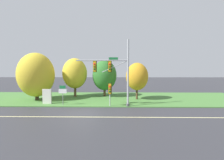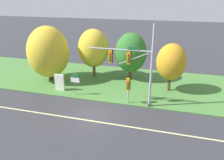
{
  "view_description": "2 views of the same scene",
  "coord_description": "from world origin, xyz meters",
  "px_view_note": "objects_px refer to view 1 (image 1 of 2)",
  "views": [
    {
      "loc": [
        3.27,
        -15.07,
        4.42
      ],
      "look_at": [
        2.94,
        3.61,
        3.21
      ],
      "focal_mm": 24.0,
      "sensor_mm": 36.0,
      "label": 1
    },
    {
      "loc": [
        6.48,
        -16.7,
        10.45
      ],
      "look_at": [
        0.96,
        3.15,
        2.31
      ],
      "focal_mm": 35.0,
      "sensor_mm": 36.0,
      "label": 2
    }
  ],
  "objects_px": {
    "tree_left_of_mast": "(75,73)",
    "tree_mid_verge": "(137,77)",
    "tree_behind_signpost": "(105,75)",
    "info_kiosk": "(47,96)",
    "pedestrian_signal_near_kerb": "(110,90)",
    "tree_nearest_road": "(36,75)",
    "traffic_signal_mast": "(115,70)",
    "route_sign_post": "(63,92)"
  },
  "relations": [
    {
      "from": "pedestrian_signal_near_kerb",
      "to": "tree_nearest_road",
      "type": "height_order",
      "value": "tree_nearest_road"
    },
    {
      "from": "tree_left_of_mast",
      "to": "tree_mid_verge",
      "type": "height_order",
      "value": "tree_left_of_mast"
    },
    {
      "from": "tree_left_of_mast",
      "to": "info_kiosk",
      "type": "height_order",
      "value": "tree_left_of_mast"
    },
    {
      "from": "tree_behind_signpost",
      "to": "tree_mid_verge",
      "type": "xyz_separation_m",
      "value": [
        5.0,
        -2.49,
        -0.1
      ]
    },
    {
      "from": "traffic_signal_mast",
      "to": "tree_left_of_mast",
      "type": "distance_m",
      "value": 9.26
    },
    {
      "from": "tree_behind_signpost",
      "to": "info_kiosk",
      "type": "bearing_deg",
      "value": -140.71
    },
    {
      "from": "pedestrian_signal_near_kerb",
      "to": "info_kiosk",
      "type": "xyz_separation_m",
      "value": [
        -8.16,
        1.16,
        -1.02
      ]
    },
    {
      "from": "pedestrian_signal_near_kerb",
      "to": "route_sign_post",
      "type": "xyz_separation_m",
      "value": [
        -5.88,
        0.48,
        -0.32
      ]
    },
    {
      "from": "pedestrian_signal_near_kerb",
      "to": "tree_nearest_road",
      "type": "relative_size",
      "value": 0.41
    },
    {
      "from": "traffic_signal_mast",
      "to": "tree_mid_verge",
      "type": "xyz_separation_m",
      "value": [
        3.33,
        4.41,
        -0.93
      ]
    },
    {
      "from": "traffic_signal_mast",
      "to": "pedestrian_signal_near_kerb",
      "type": "distance_m",
      "value": 2.42
    },
    {
      "from": "tree_nearest_road",
      "to": "traffic_signal_mast",
      "type": "bearing_deg",
      "value": -18.13
    },
    {
      "from": "tree_behind_signpost",
      "to": "traffic_signal_mast",
      "type": "bearing_deg",
      "value": -76.45
    },
    {
      "from": "tree_left_of_mast",
      "to": "route_sign_post",
      "type": "bearing_deg",
      "value": -89.32
    },
    {
      "from": "traffic_signal_mast",
      "to": "route_sign_post",
      "type": "relative_size",
      "value": 3.2
    },
    {
      "from": "traffic_signal_mast",
      "to": "info_kiosk",
      "type": "xyz_separation_m",
      "value": [
        -8.73,
        1.12,
        -3.37
      ]
    },
    {
      "from": "tree_nearest_road",
      "to": "tree_behind_signpost",
      "type": "distance_m",
      "value": 10.27
    },
    {
      "from": "traffic_signal_mast",
      "to": "tree_mid_verge",
      "type": "relative_size",
      "value": 1.46
    },
    {
      "from": "tree_left_of_mast",
      "to": "pedestrian_signal_near_kerb",
      "type": "bearing_deg",
      "value": -47.92
    },
    {
      "from": "tree_nearest_road",
      "to": "tree_left_of_mast",
      "type": "height_order",
      "value": "tree_nearest_road"
    },
    {
      "from": "tree_behind_signpost",
      "to": "info_kiosk",
      "type": "relative_size",
      "value": 3.15
    },
    {
      "from": "tree_mid_verge",
      "to": "tree_behind_signpost",
      "type": "bearing_deg",
      "value": 153.51
    },
    {
      "from": "tree_behind_signpost",
      "to": "info_kiosk",
      "type": "xyz_separation_m",
      "value": [
        -7.07,
        -5.78,
        -2.54
      ]
    },
    {
      "from": "tree_nearest_road",
      "to": "tree_mid_verge",
      "type": "xyz_separation_m",
      "value": [
        14.76,
        0.67,
        -0.27
      ]
    },
    {
      "from": "info_kiosk",
      "to": "route_sign_post",
      "type": "bearing_deg",
      "value": -16.58
    },
    {
      "from": "traffic_signal_mast",
      "to": "tree_mid_verge",
      "type": "distance_m",
      "value": 5.61
    },
    {
      "from": "tree_mid_verge",
      "to": "pedestrian_signal_near_kerb",
      "type": "bearing_deg",
      "value": -131.24
    },
    {
      "from": "tree_nearest_road",
      "to": "tree_left_of_mast",
      "type": "bearing_deg",
      "value": 29.76
    },
    {
      "from": "tree_behind_signpost",
      "to": "info_kiosk",
      "type": "distance_m",
      "value": 9.48
    },
    {
      "from": "tree_left_of_mast",
      "to": "info_kiosk",
      "type": "distance_m",
      "value": 6.53
    },
    {
      "from": "tree_mid_verge",
      "to": "info_kiosk",
      "type": "relative_size",
      "value": 2.86
    },
    {
      "from": "pedestrian_signal_near_kerb",
      "to": "tree_mid_verge",
      "type": "height_order",
      "value": "tree_mid_verge"
    },
    {
      "from": "route_sign_post",
      "to": "tree_mid_verge",
      "type": "height_order",
      "value": "tree_mid_verge"
    },
    {
      "from": "tree_left_of_mast",
      "to": "tree_behind_signpost",
      "type": "relative_size",
      "value": 1.05
    },
    {
      "from": "tree_behind_signpost",
      "to": "route_sign_post",
      "type": "bearing_deg",
      "value": -126.52
    },
    {
      "from": "pedestrian_signal_near_kerb",
      "to": "tree_left_of_mast",
      "type": "relative_size",
      "value": 0.44
    },
    {
      "from": "tree_left_of_mast",
      "to": "traffic_signal_mast",
      "type": "bearing_deg",
      "value": -45.14
    },
    {
      "from": "route_sign_post",
      "to": "tree_left_of_mast",
      "type": "height_order",
      "value": "tree_left_of_mast"
    },
    {
      "from": "tree_nearest_road",
      "to": "tree_mid_verge",
      "type": "relative_size",
      "value": 1.26
    },
    {
      "from": "pedestrian_signal_near_kerb",
      "to": "tree_nearest_road",
      "type": "xyz_separation_m",
      "value": [
        -10.86,
        3.78,
        1.69
      ]
    },
    {
      "from": "route_sign_post",
      "to": "tree_left_of_mast",
      "type": "relative_size",
      "value": 0.4
    },
    {
      "from": "tree_nearest_road",
      "to": "tree_mid_verge",
      "type": "distance_m",
      "value": 14.78
    }
  ]
}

